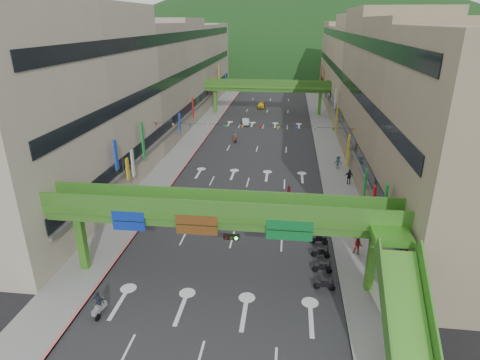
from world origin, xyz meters
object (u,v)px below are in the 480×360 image
Objects in this scene: overpass_near at (232,224)px; scooter_rider_mid at (289,194)px; car_silver at (245,122)px; scooter_rider_near at (201,202)px; pedestrian_red at (358,247)px; car_yellow at (261,105)px.

scooter_rider_mid is at bearing 74.78° from overpass_near.
scooter_rider_near is at bearing -100.18° from car_silver.
pedestrian_red is at bearing -59.31° from scooter_rider_mid.
overpass_near is 50.08m from car_silver.
pedestrian_red is at bearing 28.02° from overpass_near.
car_yellow is at bearing 115.73° from pedestrian_red.
car_silver is at bearing -94.08° from car_yellow.
car_silver is 2.29× the size of pedestrian_red.
overpass_near reaches higher than pedestrian_red.
car_silver is at bearing 89.00° from scooter_rider_near.
scooter_rider_near is at bearing 168.59° from pedestrian_red.
car_silver is (0.65, 37.22, -0.28)m from scooter_rider_near.
scooter_rider_mid is 35.58m from car_silver.
scooter_rider_mid reaches higher than scooter_rider_near.
scooter_rider_near is at bearing -90.23° from car_yellow.
overpass_near is 17.41× the size of pedestrian_red.
overpass_near is at bearing -94.15° from car_silver.
overpass_near is 66.14m from car_yellow.
scooter_rider_mid reaches higher than pedestrian_red.
pedestrian_red reaches higher than car_silver.
overpass_near reaches higher than scooter_rider_near.
car_yellow is at bearing 87.31° from scooter_rider_near.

